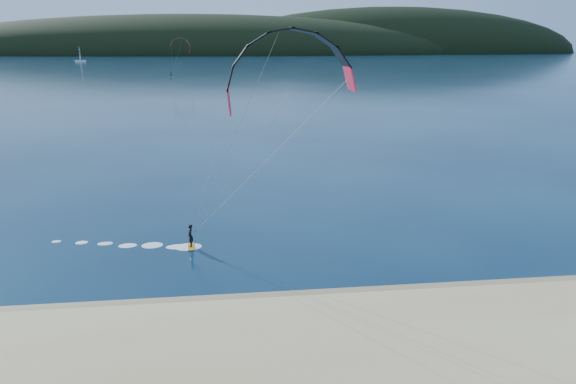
{
  "coord_description": "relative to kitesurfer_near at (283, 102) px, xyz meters",
  "views": [
    {
      "loc": [
        1.57,
        -19.73,
        14.31
      ],
      "look_at": [
        4.83,
        10.0,
        5.0
      ],
      "focal_mm": 29.77,
      "sensor_mm": 36.0,
      "label": 1
    }
  ],
  "objects": [
    {
      "name": "kitesurfer_far",
      "position": [
        -25.76,
        192.23,
        1.25
      ],
      "size": [
        10.87,
        7.21,
        15.92
      ],
      "color": "#C08C16",
      "rests_on": "ground"
    },
    {
      "name": "headland",
      "position": [
        -3.67,
        737.51,
        -11.12
      ],
      "size": [
        1200.0,
        310.0,
        140.0
      ],
      "color": "black",
      "rests_on": "ground"
    },
    {
      "name": "wet_sand",
      "position": [
        -4.3,
        -3.28,
        -11.07
      ],
      "size": [
        220.0,
        2.5,
        0.1
      ],
      "color": "olive",
      "rests_on": "ground"
    },
    {
      "name": "sailboat",
      "position": [
        -129.12,
        398.48,
        -10.21
      ],
      "size": [
        8.85,
        5.55,
        12.35
      ],
      "color": "white",
      "rests_on": "ground"
    },
    {
      "name": "kitesurfer_near",
      "position": [
        0.0,
        0.0,
        0.0
      ],
      "size": [
        21.26,
        8.57,
        14.32
      ],
      "color": "#C08C16",
      "rests_on": "ground"
    },
    {
      "name": "ground",
      "position": [
        -4.3,
        -7.78,
        -11.12
      ],
      "size": [
        1800.0,
        1800.0,
        0.0
      ],
      "primitive_type": "plane",
      "color": "#071B33",
      "rests_on": "ground"
    }
  ]
}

